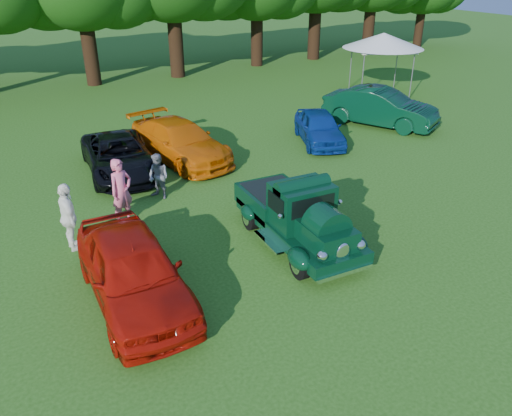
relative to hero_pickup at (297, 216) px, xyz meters
name	(u,v)px	position (x,y,z in m)	size (l,w,h in m)	color
ground	(252,272)	(-1.73, -0.81, -0.78)	(120.00, 120.00, 0.00)	#225012
hero_pickup	(297,216)	(0.00, 0.00, 0.00)	(2.14, 4.60, 1.80)	black
red_convertible	(133,270)	(-4.58, -0.65, 0.02)	(1.90, 4.71, 1.61)	#9F1006
back_car_black	(119,156)	(-3.16, 7.08, -0.11)	(2.22, 4.81, 1.34)	black
back_car_orange	(180,142)	(-0.78, 7.38, -0.04)	(2.08, 5.11, 1.48)	#CD5B07
back_car_blue	(319,127)	(5.09, 6.70, -0.11)	(1.58, 3.93, 1.34)	navy
back_car_green	(380,107)	(8.94, 7.53, 0.07)	(1.80, 5.16, 1.70)	black
spectator_pink	(122,191)	(-3.92, 3.27, 0.20)	(0.72, 0.47, 1.96)	#F26386
spectator_grey	(159,177)	(-2.50, 4.39, -0.03)	(0.73, 0.57, 1.50)	slate
spectator_white	(69,217)	(-5.51, 2.34, 0.17)	(1.11, 0.46, 1.89)	white
canopy_tent	(383,41)	(12.90, 12.46, 2.13)	(5.83, 5.83, 3.34)	silver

